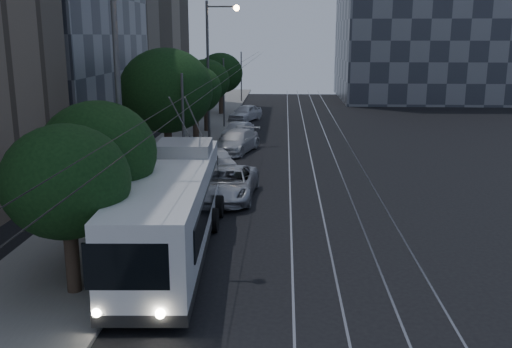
{
  "coord_description": "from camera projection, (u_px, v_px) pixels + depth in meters",
  "views": [
    {
      "loc": [
        -0.05,
        -19.08,
        7.86
      ],
      "look_at": [
        -1.23,
        4.24,
        2.17
      ],
      "focal_mm": 40.0,
      "sensor_mm": 36.0,
      "label": 1
    }
  ],
  "objects": [
    {
      "name": "sidewalk",
      "position": [
        178.0,
        149.0,
        40.13
      ],
      "size": [
        5.0,
        90.0,
        0.15
      ],
      "primitive_type": "cube",
      "color": "gray",
      "rests_on": "ground"
    },
    {
      "name": "streetlamp_near",
      "position": [
        130.0,
        89.0,
        19.63
      ],
      "size": [
        2.44,
        0.44,
        10.09
      ],
      "color": "#545456",
      "rests_on": "ground"
    },
    {
      "name": "tree_0",
      "position": [
        66.0,
        182.0,
        16.88
      ],
      "size": [
        3.81,
        3.81,
        5.37
      ],
      "color": "#30251B",
      "rests_on": "ground"
    },
    {
      "name": "car_white_a",
      "position": [
        219.0,
        159.0,
        34.37
      ],
      "size": [
        2.78,
        3.96,
        1.25
      ],
      "primitive_type": "imported",
      "rotation": [
        0.0,
        0.0,
        0.4
      ],
      "color": "silver",
      "rests_on": "ground"
    },
    {
      "name": "tram_rails",
      "position": [
        321.0,
        151.0,
        39.65
      ],
      "size": [
        4.52,
        90.0,
        0.02
      ],
      "color": "#95949C",
      "rests_on": "ground"
    },
    {
      "name": "car_white_d",
      "position": [
        245.0,
        113.0,
        53.69
      ],
      "size": [
        3.35,
        4.85,
        1.53
      ],
      "primitive_type": "imported",
      "rotation": [
        0.0,
        0.0,
        -0.38
      ],
      "color": "white",
      "rests_on": "ground"
    },
    {
      "name": "tree_4",
      "position": [
        206.0,
        81.0,
        46.49
      ],
      "size": [
        3.9,
        3.9,
        6.02
      ],
      "color": "#30251B",
      "rests_on": "ground"
    },
    {
      "name": "car_white_b",
      "position": [
        236.0,
        141.0,
        39.28
      ],
      "size": [
        3.46,
        5.59,
        1.51
      ],
      "primitive_type": "imported",
      "rotation": [
        0.0,
        0.0,
        -0.28
      ],
      "color": "#B9B8BD",
      "rests_on": "ground"
    },
    {
      "name": "tree_3",
      "position": [
        195.0,
        90.0,
        40.89
      ],
      "size": [
        3.89,
        3.89,
        5.82
      ],
      "color": "#30251B",
      "rests_on": "ground"
    },
    {
      "name": "building_distant_right",
      "position": [
        433.0,
        1.0,
        70.03
      ],
      "size": [
        22.0,
        18.0,
        24.0
      ],
      "primitive_type": "cube",
      "color": "#333741",
      "rests_on": "ground"
    },
    {
      "name": "streetlamp_far",
      "position": [
        213.0,
        58.0,
        42.27
      ],
      "size": [
        2.49,
        0.44,
        10.32
      ],
      "color": "#545456",
      "rests_on": "ground"
    },
    {
      "name": "pickup_silver",
      "position": [
        229.0,
        183.0,
        28.09
      ],
      "size": [
        2.82,
        5.62,
        1.53
      ],
      "primitive_type": "imported",
      "rotation": [
        0.0,
        0.0,
        -0.05
      ],
      "color": "#B2B4BA",
      "rests_on": "ground"
    },
    {
      "name": "tree_2",
      "position": [
        166.0,
        91.0,
        31.66
      ],
      "size": [
        5.21,
        5.21,
        7.23
      ],
      "color": "#30251B",
      "rests_on": "ground"
    },
    {
      "name": "tree_1",
      "position": [
        98.0,
        154.0,
        19.77
      ],
      "size": [
        4.04,
        4.04,
        5.71
      ],
      "color": "#30251B",
      "rests_on": "ground"
    },
    {
      "name": "ground",
      "position": [
        284.0,
        261.0,
        20.37
      ],
      "size": [
        120.0,
        120.0,
        0.0
      ],
      "primitive_type": "plane",
      "color": "black",
      "rests_on": "ground"
    },
    {
      "name": "car_white_c",
      "position": [
        238.0,
        131.0,
        44.17
      ],
      "size": [
        2.38,
        4.15,
        1.29
      ],
      "primitive_type": "imported",
      "rotation": [
        0.0,
        0.0,
        -0.27
      ],
      "color": "silver",
      "rests_on": "ground"
    },
    {
      "name": "overhead_wires",
      "position": [
        213.0,
        101.0,
        39.2
      ],
      "size": [
        2.23,
        90.0,
        6.0
      ],
      "color": "black",
      "rests_on": "ground"
    },
    {
      "name": "trolleybus",
      "position": [
        172.0,
        209.0,
        20.74
      ],
      "size": [
        3.14,
        12.41,
        5.63
      ],
      "rotation": [
        0.0,
        0.0,
        0.05
      ],
      "color": "silver",
      "rests_on": "ground"
    },
    {
      "name": "tree_5",
      "position": [
        221.0,
        73.0,
        56.96
      ],
      "size": [
        4.44,
        4.44,
        6.21
      ],
      "color": "#30251B",
      "rests_on": "ground"
    }
  ]
}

